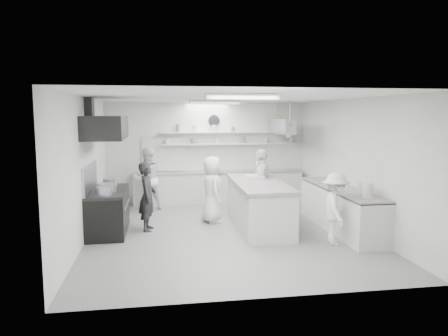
{
  "coord_description": "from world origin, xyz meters",
  "views": [
    {
      "loc": [
        -1.47,
        -9.12,
        2.63
      ],
      "look_at": [
        0.06,
        0.6,
        1.38
      ],
      "focal_mm": 33.77,
      "sensor_mm": 36.0,
      "label": 1
    }
  ],
  "objects": [
    {
      "name": "floor",
      "position": [
        0.0,
        0.0,
        -0.01
      ],
      "size": [
        6.0,
        7.0,
        0.02
      ],
      "primitive_type": "cube",
      "color": "gray",
      "rests_on": "ground"
    },
    {
      "name": "back_counter",
      "position": [
        0.3,
        3.2,
        0.46
      ],
      "size": [
        5.0,
        0.6,
        0.92
      ],
      "primitive_type": "cube",
      "color": "silver",
      "rests_on": "floor"
    },
    {
      "name": "wall_right",
      "position": [
        3.0,
        0.0,
        1.5
      ],
      "size": [
        0.04,
        7.0,
        3.0
      ],
      "primitive_type": "cube",
      "color": "silver",
      "rests_on": "floor"
    },
    {
      "name": "bowl_right",
      "position": [
        2.79,
        0.65,
        0.97
      ],
      "size": [
        0.27,
        0.27,
        0.05
      ],
      "primitive_type": "imported",
      "rotation": [
        0.0,
        0.0,
        0.3
      ],
      "color": "silver",
      "rests_on": "right_counter"
    },
    {
      "name": "wall_back",
      "position": [
        0.0,
        3.5,
        1.5
      ],
      "size": [
        6.0,
        0.04,
        3.0
      ],
      "primitive_type": "cube",
      "color": "silver",
      "rests_on": "floor"
    },
    {
      "name": "cook_back",
      "position": [
        -1.79,
        2.51,
        0.87
      ],
      "size": [
        1.04,
        0.95,
        1.73
      ],
      "primitive_type": "imported",
      "rotation": [
        0.0,
        0.0,
        -2.7
      ],
      "color": "white",
      "rests_on": "floor"
    },
    {
      "name": "wall_left",
      "position": [
        -3.0,
        0.0,
        1.5
      ],
      "size": [
        0.04,
        7.0,
        3.0
      ],
      "primitive_type": "cube",
      "color": "silver",
      "rests_on": "floor"
    },
    {
      "name": "wall_clock",
      "position": [
        0.2,
        3.46,
        2.45
      ],
      "size": [
        0.32,
        0.05,
        0.32
      ],
      "primitive_type": "cylinder",
      "rotation": [
        1.57,
        0.0,
        0.0
      ],
      "color": "silver",
      "rests_on": "wall_back"
    },
    {
      "name": "stove",
      "position": [
        -2.6,
        0.4,
        0.45
      ],
      "size": [
        0.8,
        1.8,
        0.9
      ],
      "primitive_type": "cube",
      "color": "black",
      "rests_on": "floor"
    },
    {
      "name": "shelf_lower",
      "position": [
        0.7,
        3.37,
        1.75
      ],
      "size": [
        4.2,
        0.26,
        0.04
      ],
      "primitive_type": "cube",
      "color": "silver",
      "rests_on": "wall_back"
    },
    {
      "name": "wall_front",
      "position": [
        0.0,
        -3.5,
        1.5
      ],
      "size": [
        6.0,
        0.04,
        3.0
      ],
      "primitive_type": "cube",
      "color": "silver",
      "rests_on": "floor"
    },
    {
      "name": "cook_right",
      "position": [
        2.07,
        -1.21,
        0.73
      ],
      "size": [
        0.74,
        1.05,
        1.47
      ],
      "primitive_type": "imported",
      "rotation": [
        0.0,
        0.0,
        1.35
      ],
      "color": "white",
      "rests_on": "floor"
    },
    {
      "name": "right_counter",
      "position": [
        2.65,
        -0.2,
        0.47
      ],
      "size": [
        0.74,
        3.3,
        0.94
      ],
      "primitive_type": "cube",
      "color": "silver",
      "rests_on": "floor"
    },
    {
      "name": "stove_pot",
      "position": [
        -2.6,
        0.2,
        1.02
      ],
      "size": [
        0.42,
        0.42,
        0.23
      ],
      "primitive_type": "cylinder",
      "color": "#A5A8B1",
      "rests_on": "stove"
    },
    {
      "name": "prep_island",
      "position": [
        0.83,
        0.28,
        0.52
      ],
      "size": [
        1.09,
        2.82,
        1.03
      ],
      "primitive_type": "cube",
      "rotation": [
        0.0,
        0.0,
        -0.02
      ],
      "color": "silver",
      "rests_on": "floor"
    },
    {
      "name": "cook_island_left",
      "position": [
        -0.19,
        0.95,
        0.81
      ],
      "size": [
        0.62,
        0.85,
        1.62
      ],
      "primitive_type": "imported",
      "rotation": [
        0.0,
        0.0,
        1.7
      ],
      "color": "white",
      "rests_on": "floor"
    },
    {
      "name": "cook_island_right",
      "position": [
        1.08,
        1.02,
        0.89
      ],
      "size": [
        0.76,
        1.13,
        1.78
      ],
      "primitive_type": "imported",
      "rotation": [
        0.0,
        0.0,
        -1.91
      ],
      "color": "white",
      "rests_on": "floor"
    },
    {
      "name": "exhaust_hood",
      "position": [
        -2.6,
        0.4,
        2.35
      ],
      "size": [
        0.85,
        2.0,
        0.5
      ],
      "primitive_type": "cube",
      "color": "black",
      "rests_on": "wall_left"
    },
    {
      "name": "bowl_island_b",
      "position": [
        1.03,
        -0.46,
        1.06
      ],
      "size": [
        0.24,
        0.24,
        0.06
      ],
      "primitive_type": "imported",
      "rotation": [
        0.0,
        0.0,
        -0.41
      ],
      "color": "silver",
      "rests_on": "prep_island"
    },
    {
      "name": "ceiling",
      "position": [
        0.0,
        0.0,
        3.01
      ],
      "size": [
        6.0,
        7.0,
        0.02
      ],
      "primitive_type": "cube",
      "color": "white",
      "rests_on": "wall_back"
    },
    {
      "name": "pass_through_window",
      "position": [
        -1.3,
        3.48,
        1.45
      ],
      "size": [
        1.3,
        0.04,
        1.0
      ],
      "primitive_type": "cube",
      "color": "black",
      "rests_on": "wall_back"
    },
    {
      "name": "shelf_upper",
      "position": [
        0.7,
        3.37,
        2.1
      ],
      "size": [
        4.2,
        0.26,
        0.04
      ],
      "primitive_type": "cube",
      "color": "silver",
      "rests_on": "wall_back"
    },
    {
      "name": "light_fixture_rear",
      "position": [
        0.0,
        1.8,
        2.94
      ],
      "size": [
        1.3,
        0.25,
        0.1
      ],
      "primitive_type": "cube",
      "color": "silver",
      "rests_on": "ceiling"
    },
    {
      "name": "bowl_island_a",
      "position": [
        1.06,
        0.55,
        1.06
      ],
      "size": [
        0.27,
        0.27,
        0.06
      ],
      "primitive_type": "imported",
      "rotation": [
        0.0,
        0.0,
        0.08
      ],
      "color": "#A5A8B1",
      "rests_on": "prep_island"
    },
    {
      "name": "cook_stove",
      "position": [
        -1.73,
        0.42,
        0.78
      ],
      "size": [
        0.44,
        0.61,
        1.57
      ],
      "primitive_type": "imported",
      "rotation": [
        0.0,
        0.0,
        1.45
      ],
      "color": "black",
      "rests_on": "floor"
    },
    {
      "name": "pot_rack",
      "position": [
        2.0,
        2.4,
        2.3
      ],
      "size": [
        0.3,
        1.6,
        0.4
      ],
      "primitive_type": "cube",
      "color": "#A5A8B1",
      "rests_on": "ceiling"
    },
    {
      "name": "light_fixture_front",
      "position": [
        0.0,
        -1.8,
        2.94
      ],
      "size": [
        1.3,
        0.25,
        0.1
      ],
      "primitive_type": "cube",
      "color": "silver",
      "rests_on": "ceiling"
    }
  ]
}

